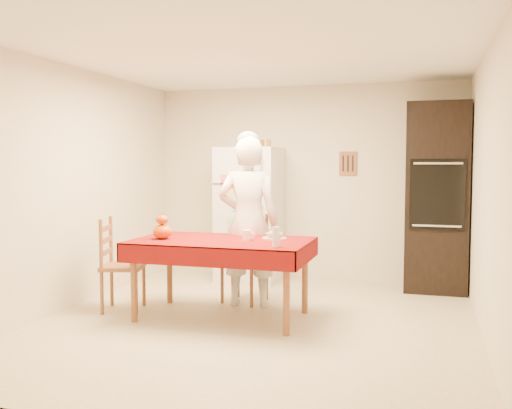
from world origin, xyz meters
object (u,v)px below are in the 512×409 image
at_px(refrigerator, 250,214).
at_px(pumpkin_lower, 162,232).
at_px(dining_table, 222,247).
at_px(coffee_mug, 247,235).
at_px(bread_plate, 275,239).
at_px(chair_far, 247,255).
at_px(seated_woman, 248,222).
at_px(chair_left, 117,261).
at_px(wine_glass, 276,237).
at_px(oven_cabinet, 437,198).

relative_size(refrigerator, pumpkin_lower, 8.89).
xyz_separation_m(dining_table, coffee_mug, (0.25, 0.02, 0.12)).
distance_m(refrigerator, bread_plate, 1.80).
height_order(coffee_mug, bread_plate, coffee_mug).
distance_m(chair_far, pumpkin_lower, 1.08).
xyz_separation_m(dining_table, seated_woman, (0.10, 0.53, 0.19)).
bearing_deg(pumpkin_lower, seated_woman, 43.47).
bearing_deg(coffee_mug, chair_left, -177.00).
relative_size(dining_table, wine_glass, 9.66).
bearing_deg(dining_table, chair_far, 87.30).
relative_size(chair_left, coffee_mug, 9.50).
height_order(pumpkin_lower, bread_plate, pumpkin_lower).
bearing_deg(oven_cabinet, pumpkin_lower, -142.80).
bearing_deg(refrigerator, chair_left, -114.52).
relative_size(wine_glass, bread_plate, 0.73).
height_order(chair_far, wine_glass, chair_far).
height_order(refrigerator, dining_table, refrigerator).
distance_m(refrigerator, oven_cabinet, 2.29).
relative_size(refrigerator, chair_left, 1.79).
relative_size(oven_cabinet, coffee_mug, 22.00).
relative_size(chair_far, chair_left, 1.00).
relative_size(oven_cabinet, dining_table, 1.29).
distance_m(refrigerator, chair_far, 1.17).
xyz_separation_m(seated_woman, coffee_mug, (0.14, -0.51, -0.07)).
bearing_deg(wine_glass, seated_woman, 122.04).
distance_m(chair_far, coffee_mug, 0.79).
relative_size(chair_left, bread_plate, 3.96).
bearing_deg(refrigerator, oven_cabinet, 1.18).
bearing_deg(oven_cabinet, chair_far, -150.28).
relative_size(oven_cabinet, wine_glass, 12.50).
xyz_separation_m(wine_glass, bread_plate, (-0.13, 0.46, -0.08)).
xyz_separation_m(oven_cabinet, chair_left, (-3.12, -1.89, -0.59)).
distance_m(pumpkin_lower, wine_glass, 1.21).
distance_m(dining_table, seated_woman, 0.57).
bearing_deg(chair_left, pumpkin_lower, -112.19).
bearing_deg(dining_table, pumpkin_lower, -168.97).
distance_m(dining_table, chair_left, 1.13).
bearing_deg(chair_left, wine_glass, -113.65).
distance_m(oven_cabinet, pumpkin_lower, 3.25).
height_order(oven_cabinet, bread_plate, oven_cabinet).
distance_m(refrigerator, chair_left, 2.06).
height_order(chair_far, seated_woman, seated_woman).
bearing_deg(pumpkin_lower, wine_glass, -8.75).
xyz_separation_m(chair_left, wine_glass, (1.74, -0.25, 0.34)).
height_order(pumpkin_lower, wine_glass, wine_glass).
distance_m(coffee_mug, pumpkin_lower, 0.83).
bearing_deg(seated_woman, refrigerator, -80.09).
xyz_separation_m(seated_woman, wine_glass, (0.52, -0.82, -0.04)).
xyz_separation_m(chair_far, coffee_mug, (0.21, -0.70, 0.30)).
distance_m(oven_cabinet, wine_glass, 2.56).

